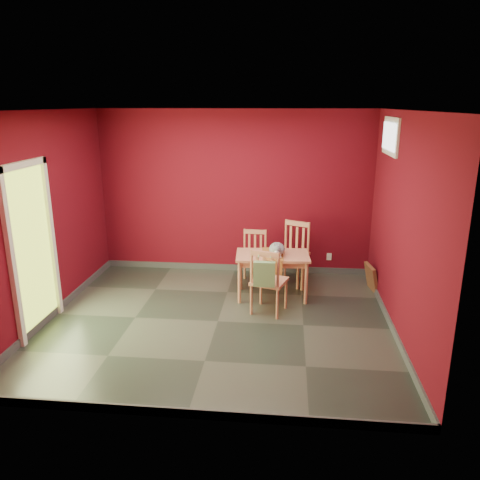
# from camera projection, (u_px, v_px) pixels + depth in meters

# --- Properties ---
(ground) EXTENTS (4.50, 4.50, 0.00)m
(ground) POSITION_uv_depth(u_px,v_px,m) (218.00, 321.00, 6.19)
(ground) COLOR #2D342D
(ground) RESTS_ON ground
(room_shell) EXTENTS (4.50, 4.50, 4.50)m
(room_shell) POSITION_uv_depth(u_px,v_px,m) (218.00, 318.00, 6.18)
(room_shell) COLOR #590915
(room_shell) RESTS_ON ground
(doorway) EXTENTS (0.06, 1.01, 2.13)m
(doorway) POSITION_uv_depth(u_px,v_px,m) (31.00, 244.00, 5.71)
(doorway) COLOR #B7D838
(doorway) RESTS_ON ground
(window) EXTENTS (0.05, 0.90, 0.50)m
(window) POSITION_uv_depth(u_px,v_px,m) (390.00, 136.00, 6.27)
(window) COLOR white
(window) RESTS_ON room_shell
(outlet_plate) EXTENTS (0.08, 0.02, 0.12)m
(outlet_plate) POSITION_uv_depth(u_px,v_px,m) (329.00, 257.00, 7.85)
(outlet_plate) COLOR silver
(outlet_plate) RESTS_ON room_shell
(dining_table) EXTENTS (1.10, 0.69, 0.66)m
(dining_table) POSITION_uv_depth(u_px,v_px,m) (272.00, 260.00, 6.83)
(dining_table) COLOR tan
(dining_table) RESTS_ON ground
(table_runner) EXTENTS (0.34, 0.64, 0.32)m
(table_runner) POSITION_uv_depth(u_px,v_px,m) (272.00, 260.00, 6.73)
(table_runner) COLOR #A15F29
(table_runner) RESTS_ON dining_table
(chair_far_left) EXTENTS (0.42, 0.42, 0.85)m
(chair_far_left) POSITION_uv_depth(u_px,v_px,m) (254.00, 257.00, 7.43)
(chair_far_left) COLOR tan
(chair_far_left) RESTS_ON ground
(chair_far_right) EXTENTS (0.60, 0.60, 0.98)m
(chair_far_right) POSITION_uv_depth(u_px,v_px,m) (293.00, 252.00, 7.43)
(chair_far_right) COLOR tan
(chair_far_right) RESTS_ON ground
(chair_near) EXTENTS (0.54, 0.54, 0.93)m
(chair_near) POSITION_uv_depth(u_px,v_px,m) (268.00, 280.00, 6.32)
(chair_near) COLOR tan
(chair_near) RESTS_ON ground
(tote_bag) EXTENTS (0.28, 0.17, 0.40)m
(tote_bag) POSITION_uv_depth(u_px,v_px,m) (264.00, 274.00, 6.07)
(tote_bag) COLOR #6E9660
(tote_bag) RESTS_ON chair_near
(cat) EXTENTS (0.37, 0.52, 0.24)m
(cat) POSITION_uv_depth(u_px,v_px,m) (277.00, 247.00, 6.77)
(cat) COLOR slate
(cat) RESTS_ON table_runner
(picture_frame) EXTENTS (0.20, 0.43, 0.41)m
(picture_frame) POSITION_uv_depth(u_px,v_px,m) (371.00, 278.00, 7.16)
(picture_frame) COLOR brown
(picture_frame) RESTS_ON ground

